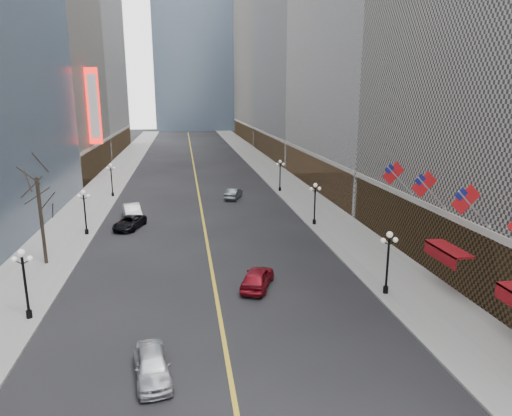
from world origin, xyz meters
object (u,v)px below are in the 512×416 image
object	(u,v)px
car_nb_near	(152,365)
streetlamp_west_2	(85,207)
car_nb_far	(129,222)
car_sb_mid	(257,278)
streetlamp_east_3	(280,172)
streetlamp_west_3	(111,177)
streetlamp_west_1	(24,277)
streetlamp_east_1	(388,256)
car_nb_mid	(132,212)
streetlamp_east_2	(315,199)
car_sb_far	(233,193)

from	to	relation	value
car_nb_near	streetlamp_west_2	bearing A→B (deg)	98.86
car_nb_far	car_sb_mid	size ratio (longest dim) A/B	1.05
streetlamp_east_3	streetlamp_west_3	distance (m)	23.60
streetlamp_west_1	car_sb_mid	size ratio (longest dim) A/B	0.99
streetlamp_west_2	car_sb_mid	size ratio (longest dim) A/B	0.99
streetlamp_east_1	streetlamp_east_3	size ratio (longest dim) A/B	1.00
streetlamp_west_3	car_nb_far	bearing A→B (deg)	-76.14
streetlamp_west_1	car_nb_far	world-z (taller)	streetlamp_west_1
car_nb_mid	streetlamp_east_2	bearing A→B (deg)	-28.73
streetlamp_west_1	car_nb_far	distance (m)	20.37
car_nb_far	streetlamp_east_2	bearing A→B (deg)	12.31
streetlamp_east_1	car_nb_far	world-z (taller)	streetlamp_east_1
car_nb_near	car_nb_far	distance (m)	27.56
streetlamp_east_1	car_nb_mid	size ratio (longest dim) A/B	0.90
streetlamp_east_1	streetlamp_east_2	xyz separation A→B (m)	(0.00, 18.00, 0.00)
streetlamp_east_1	car_nb_mid	world-z (taller)	streetlamp_east_1
streetlamp_east_3	streetlamp_west_3	bearing A→B (deg)	180.00
streetlamp_east_2	streetlamp_west_1	bearing A→B (deg)	-142.67
streetlamp_east_2	streetlamp_west_1	world-z (taller)	same
car_nb_near	car_sb_far	xyz separation A→B (m)	(8.40, 39.87, 0.00)
streetlamp_east_3	car_sb_mid	distance (m)	34.50
car_nb_near	car_sb_far	world-z (taller)	car_sb_far
car_sb_far	streetlamp_east_1	bearing A→B (deg)	123.08
streetlamp_west_1	car_nb_far	xyz separation A→B (m)	(3.98, 19.86, -2.23)
streetlamp_west_1	car_nb_near	xyz separation A→B (m)	(8.00, -7.41, -2.18)
streetlamp_east_2	streetlamp_west_3	bearing A→B (deg)	142.67
streetlamp_east_2	car_nb_far	xyz separation A→B (m)	(-19.62, 1.86, -2.23)
car_nb_far	car_sb_mid	bearing A→B (deg)	-39.86
streetlamp_east_1	streetlamp_west_1	size ratio (longest dim) A/B	1.00
streetlamp_west_3	car_nb_near	world-z (taller)	streetlamp_west_3
streetlamp_east_1	streetlamp_west_3	world-z (taller)	same
car_sb_mid	streetlamp_west_2	bearing A→B (deg)	-23.85
streetlamp_west_2	streetlamp_east_1	bearing A→B (deg)	-37.33
streetlamp_east_3	streetlamp_east_2	bearing A→B (deg)	-90.00
streetlamp_west_3	car_sb_mid	distance (m)	36.55
streetlamp_west_1	car_nb_mid	xyz separation A→B (m)	(3.87, 23.97, -2.08)
streetlamp_west_2	streetlamp_west_3	bearing A→B (deg)	90.00
streetlamp_east_3	streetlamp_west_2	world-z (taller)	same
streetlamp_east_3	car_nb_far	bearing A→B (deg)	-140.54
car_nb_mid	streetlamp_west_3	bearing A→B (deg)	95.92
car_nb_mid	car_nb_far	bearing A→B (deg)	-100.25
streetlamp_east_2	car_nb_near	xyz separation A→B (m)	(-15.60, -25.41, -2.18)
streetlamp_east_3	car_nb_near	xyz separation A→B (m)	(-15.60, -43.41, -2.18)
car_nb_mid	car_sb_mid	size ratio (longest dim) A/B	1.10
streetlamp_east_3	streetlamp_west_3	xyz separation A→B (m)	(-23.60, 0.00, 0.00)
streetlamp_east_1	car_sb_mid	xyz separation A→B (m)	(-8.71, 2.68, -2.12)
streetlamp_east_2	streetlamp_west_2	distance (m)	23.60
car_sb_far	car_sb_mid	bearing A→B (deg)	107.67
streetlamp_east_2	streetlamp_west_2	xyz separation A→B (m)	(-23.60, 0.00, 0.00)
car_nb_near	car_nb_mid	world-z (taller)	car_nb_mid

